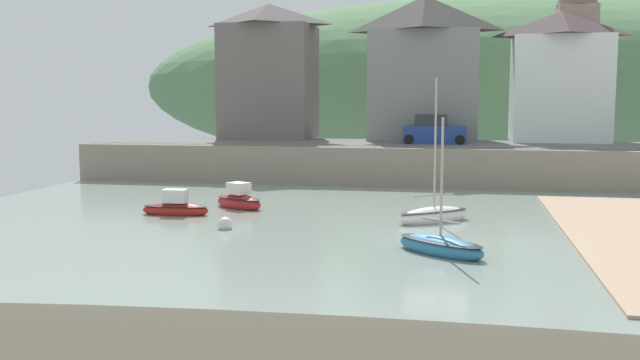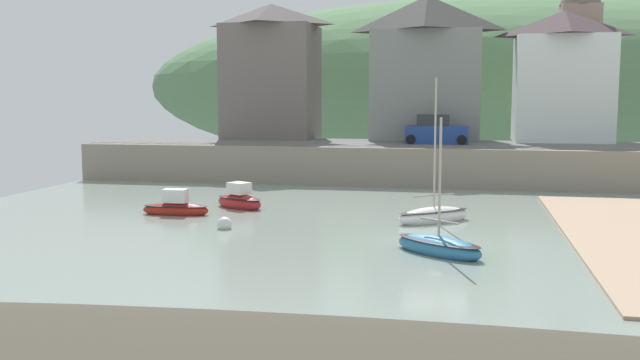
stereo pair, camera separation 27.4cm
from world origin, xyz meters
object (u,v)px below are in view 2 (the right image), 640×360
object	(u,v)px
sailboat_tall_mast	(434,215)
parked_car_near_slipway	(436,132)
waterfront_building_right	(563,75)
motorboat_with_cabin	(176,208)
waterfront_building_left	(271,71)
mooring_buoy	(225,224)
church_with_spire	(579,41)
fishing_boat_green	(239,201)
dinghy_open_wooden	(439,246)
waterfront_building_centre	(427,67)

from	to	relation	value
sailboat_tall_mast	parked_car_near_slipway	distance (m)	16.83
waterfront_building_right	motorboat_with_cabin	distance (m)	29.91
waterfront_building_left	mooring_buoy	xyz separation A→B (m)	(4.69, -24.45, -7.29)
waterfront_building_left	motorboat_with_cabin	size ratio (longest dim) A/B	3.10
motorboat_with_cabin	church_with_spire	bearing A→B (deg)	46.87
fishing_boat_green	mooring_buoy	distance (m)	5.69
fishing_boat_green	sailboat_tall_mast	xyz separation A→B (m)	(9.69, -2.18, -0.05)
dinghy_open_wooden	parked_car_near_slipway	world-z (taller)	dinghy_open_wooden
waterfront_building_left	parked_car_near_slipway	world-z (taller)	waterfront_building_left
waterfront_building_right	parked_car_near_slipway	size ratio (longest dim) A/B	2.19
motorboat_with_cabin	mooring_buoy	xyz separation A→B (m)	(3.46, -3.00, -0.14)
sailboat_tall_mast	mooring_buoy	world-z (taller)	sailboat_tall_mast
waterfront_building_centre	church_with_spire	world-z (taller)	church_with_spire
fishing_boat_green	mooring_buoy	world-z (taller)	fishing_boat_green
sailboat_tall_mast	mooring_buoy	distance (m)	9.17
dinghy_open_wooden	waterfront_building_centre	bearing A→B (deg)	131.19
fishing_boat_green	dinghy_open_wooden	distance (m)	13.35
waterfront_building_centre	waterfront_building_right	world-z (taller)	waterfront_building_centre
fishing_boat_green	dinghy_open_wooden	xyz separation A→B (m)	(10.16, -8.67, -0.08)
motorboat_with_cabin	mooring_buoy	distance (m)	4.58
waterfront_building_left	dinghy_open_wooden	xyz separation A→B (m)	(13.69, -27.55, -7.20)
mooring_buoy	waterfront_building_left	bearing A→B (deg)	100.87
mooring_buoy	waterfront_building_centre	bearing A→B (deg)	74.22
dinghy_open_wooden	parked_car_near_slipway	bearing A→B (deg)	129.69
church_with_spire	mooring_buoy	bearing A→B (deg)	-122.10
waterfront_building_left	mooring_buoy	size ratio (longest dim) A/B	15.84
waterfront_building_centre	motorboat_with_cabin	world-z (taller)	waterfront_building_centre
fishing_boat_green	sailboat_tall_mast	world-z (taller)	sailboat_tall_mast
waterfront_building_left	sailboat_tall_mast	distance (m)	25.88
waterfront_building_right	sailboat_tall_mast	bearing A→B (deg)	-110.26
waterfront_building_left	sailboat_tall_mast	xyz separation A→B (m)	(13.22, -21.07, -7.16)
sailboat_tall_mast	parked_car_near_slipway	xyz separation A→B (m)	(-0.67, 16.57, 2.89)
waterfront_building_centre	mooring_buoy	size ratio (longest dim) A/B	16.29
parked_car_near_slipway	motorboat_with_cabin	bearing A→B (deg)	-124.13
motorboat_with_cabin	parked_car_near_slipway	distance (m)	20.58
waterfront_building_right	mooring_buoy	bearing A→B (deg)	-123.70
waterfront_building_right	dinghy_open_wooden	size ratio (longest dim) A/B	1.81
fishing_boat_green	parked_car_near_slipway	size ratio (longest dim) A/B	0.74
sailboat_tall_mast	parked_car_near_slipway	bearing A→B (deg)	52.61
fishing_boat_green	mooring_buoy	size ratio (longest dim) A/B	4.84
waterfront_building_left	church_with_spire	distance (m)	23.00
sailboat_tall_mast	waterfront_building_right	bearing A→B (deg)	30.02
waterfront_building_centre	parked_car_near_slipway	distance (m)	6.39
dinghy_open_wooden	church_with_spire	bearing A→B (deg)	111.18
waterfront_building_centre	mooring_buoy	world-z (taller)	waterfront_building_centre
church_with_spire	motorboat_with_cabin	xyz separation A→B (m)	(-21.30, -25.45, -9.31)
waterfront_building_centre	mooring_buoy	xyz separation A→B (m)	(-6.91, -24.45, -7.45)
waterfront_building_right	sailboat_tall_mast	size ratio (longest dim) A/B	1.38
waterfront_building_centre	sailboat_tall_mast	world-z (taller)	waterfront_building_centre
church_with_spire	dinghy_open_wooden	world-z (taller)	church_with_spire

